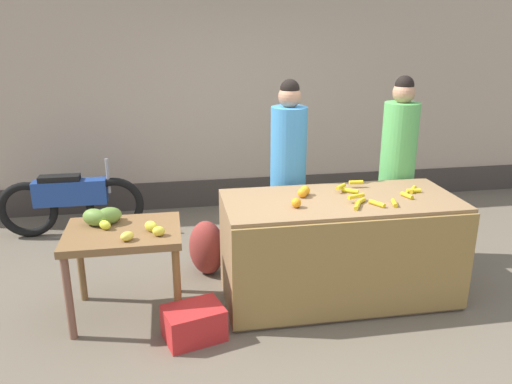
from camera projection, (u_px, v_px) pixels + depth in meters
ground_plane at (284, 299)px, 4.50m from camera, size 24.00×24.00×0.00m
market_wall_back at (240, 93)px, 6.51m from camera, size 8.85×0.23×2.99m
fruit_stall_counter at (339, 249)px, 4.42m from camera, size 1.98×0.90×0.91m
side_table_wooden at (124, 242)px, 4.08m from camera, size 0.91×0.69×0.75m
banana_bunch_pile at (375, 195)px, 4.30m from camera, size 0.75×0.60×0.07m
orange_pile at (302, 195)px, 4.25m from camera, size 0.23×0.37×0.08m
mango_papaya_pile at (109, 219)px, 4.11m from camera, size 0.69×0.60×0.14m
vendor_woman_blue_shirt at (288, 176)px, 4.88m from camera, size 0.34×0.34×1.84m
vendor_woman_green_shirt at (397, 170)px, 5.01m from camera, size 0.34×0.34×1.86m
parked_motorcycle at (71, 201)px, 5.77m from camera, size 1.60×0.18×0.88m
produce_crate at (194, 323)px, 3.90m from camera, size 0.51×0.43×0.26m
produce_sack at (207, 248)px, 4.88m from camera, size 0.47×0.46×0.54m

